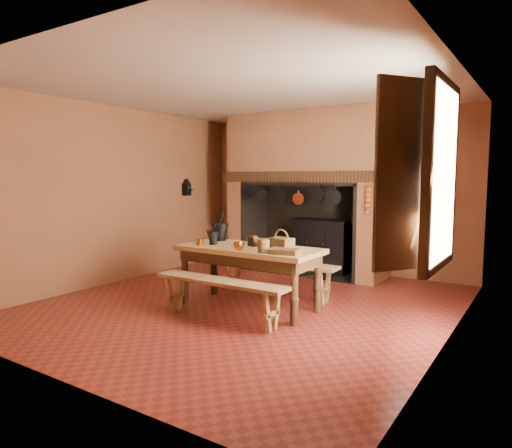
{
  "coord_description": "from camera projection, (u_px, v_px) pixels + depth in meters",
  "views": [
    {
      "loc": [
        3.34,
        -4.91,
        1.69
      ],
      "look_at": [
        -0.06,
        0.3,
        1.04
      ],
      "focal_mm": 32.0,
      "sensor_mm": 36.0,
      "label": 1
    }
  ],
  "objects": [
    {
      "name": "floor",
      "position": [
        247.0,
        304.0,
        6.08
      ],
      "size": [
        5.5,
        5.5,
        0.0
      ],
      "primitive_type": "plane",
      "color": "maroon",
      "rests_on": "ground"
    },
    {
      "name": "ceiling",
      "position": [
        247.0,
        89.0,
        5.79
      ],
      "size": [
        5.5,
        5.5,
        0.0
      ],
      "primitive_type": "plane",
      "rotation": [
        3.14,
        0.0,
        0.0
      ],
      "color": "silver",
      "rests_on": "back_wall"
    },
    {
      "name": "back_wall",
      "position": [
        333.0,
        193.0,
        8.22
      ],
      "size": [
        5.0,
        0.02,
        2.8
      ],
      "primitive_type": "cube",
      "color": "#965B3C",
      "rests_on": "floor"
    },
    {
      "name": "wall_left",
      "position": [
        118.0,
        195.0,
        7.29
      ],
      "size": [
        0.02,
        5.5,
        2.8
      ],
      "primitive_type": "cube",
      "color": "#965B3C",
      "rests_on": "floor"
    },
    {
      "name": "wall_right",
      "position": [
        453.0,
        206.0,
        4.57
      ],
      "size": [
        0.02,
        5.5,
        2.8
      ],
      "primitive_type": "cube",
      "color": "#965B3C",
      "rests_on": "floor"
    },
    {
      "name": "wall_front",
      "position": [
        54.0,
        213.0,
        3.64
      ],
      "size": [
        5.0,
        0.02,
        2.8
      ],
      "primitive_type": "cube",
      "color": "#965B3C",
      "rests_on": "floor"
    },
    {
      "name": "chimney_breast",
      "position": [
        307.0,
        170.0,
        7.98
      ],
      "size": [
        2.95,
        0.96,
        2.8
      ],
      "color": "#965B3C",
      "rests_on": "floor"
    },
    {
      "name": "iron_range",
      "position": [
        323.0,
        245.0,
        8.09
      ],
      "size": [
        1.12,
        0.55,
        1.6
      ],
      "color": "black",
      "rests_on": "floor"
    },
    {
      "name": "hearth_pans",
      "position": [
        268.0,
        263.0,
        8.49
      ],
      "size": [
        0.51,
        0.62,
        0.2
      ],
      "color": "orange",
      "rests_on": "floor"
    },
    {
      "name": "hanging_pans",
      "position": [
        291.0,
        196.0,
        7.63
      ],
      "size": [
        1.92,
        0.29,
        0.27
      ],
      "color": "black",
      "rests_on": "chimney_breast"
    },
    {
      "name": "onion_string",
      "position": [
        368.0,
        201.0,
        6.89
      ],
      "size": [
        0.12,
        0.1,
        0.46
      ],
      "primitive_type": null,
      "color": "#B64E21",
      "rests_on": "chimney_breast"
    },
    {
      "name": "herb_bunch",
      "position": [
        380.0,
        198.0,
        6.78
      ],
      "size": [
        0.2,
        0.2,
        0.35
      ],
      "primitive_type": "cone",
      "rotation": [
        3.14,
        0.0,
        0.0
      ],
      "color": "olive",
      "rests_on": "chimney_breast"
    },
    {
      "name": "window",
      "position": [
        429.0,
        175.0,
        4.29
      ],
      "size": [
        0.39,
        1.75,
        1.76
      ],
      "color": "white",
      "rests_on": "wall_right"
    },
    {
      "name": "wall_coffee_mill",
      "position": [
        187.0,
        186.0,
        8.53
      ],
      "size": [
        0.23,
        0.16,
        0.31
      ],
      "color": "black",
      "rests_on": "wall_left"
    },
    {
      "name": "work_table",
      "position": [
        249.0,
        257.0,
        5.82
      ],
      "size": [
        1.84,
        0.82,
        0.8
      ],
      "color": "#A2824A",
      "rests_on": "floor"
    },
    {
      "name": "bench_front",
      "position": [
        220.0,
        290.0,
        5.34
      ],
      "size": [
        1.74,
        0.31,
        0.49
      ],
      "color": "#A2824A",
      "rests_on": "floor"
    },
    {
      "name": "bench_back",
      "position": [
        276.0,
        270.0,
        6.42
      ],
      "size": [
        1.81,
        0.32,
        0.51
      ],
      "color": "#A2824A",
      "rests_on": "floor"
    },
    {
      "name": "mortar_large",
      "position": [
        220.0,
        231.0,
        6.36
      ],
      "size": [
        0.24,
        0.24,
        0.4
      ],
      "rotation": [
        0.0,
        0.0,
        -0.19
      ],
      "color": "black",
      "rests_on": "work_table"
    },
    {
      "name": "mortar_small",
      "position": [
        213.0,
        237.0,
        6.0
      ],
      "size": [
        0.18,
        0.18,
        0.3
      ],
      "rotation": [
        0.0,
        0.0,
        0.17
      ],
      "color": "black",
      "rests_on": "work_table"
    },
    {
      "name": "coffee_grinder",
      "position": [
        254.0,
        241.0,
        5.86
      ],
      "size": [
        0.17,
        0.14,
        0.18
      ],
      "rotation": [
        0.0,
        0.0,
        -0.23
      ],
      "color": "#392312",
      "rests_on": "work_table"
    },
    {
      "name": "brass_mug_a",
      "position": [
        200.0,
        242.0,
        5.88
      ],
      "size": [
        0.1,
        0.1,
        0.1
      ],
      "primitive_type": "cylinder",
      "rotation": [
        0.0,
        0.0,
        -0.17
      ],
      "color": "orange",
      "rests_on": "work_table"
    },
    {
      "name": "brass_mug_b",
      "position": [
        273.0,
        243.0,
        5.8
      ],
      "size": [
        0.09,
        0.09,
        0.09
      ],
      "primitive_type": "cylinder",
      "rotation": [
        0.0,
        0.0,
        -0.1
      ],
      "color": "orange",
      "rests_on": "work_table"
    },
    {
      "name": "mixing_bowl",
      "position": [
        265.0,
        243.0,
        5.89
      ],
      "size": [
        0.4,
        0.4,
        0.08
      ],
      "primitive_type": "imported",
      "rotation": [
        0.0,
        0.0,
        0.36
      ],
      "color": "#BAB68F",
      "rests_on": "work_table"
    },
    {
      "name": "stoneware_crock",
      "position": [
        263.0,
        246.0,
        5.35
      ],
      "size": [
        0.16,
        0.16,
        0.16
      ],
      "primitive_type": "cylinder",
      "rotation": [
        0.0,
        0.0,
        -0.28
      ],
      "color": "#543A1F",
      "rests_on": "work_table"
    },
    {
      "name": "glass_jar",
      "position": [
        266.0,
        245.0,
        5.49
      ],
      "size": [
        0.08,
        0.08,
        0.13
      ],
      "primitive_type": "cylinder",
      "rotation": [
        0.0,
        0.0,
        0.03
      ],
      "color": "beige",
      "rests_on": "work_table"
    },
    {
      "name": "wicker_basket",
      "position": [
        281.0,
        243.0,
        5.52
      ],
      "size": [
        0.3,
        0.24,
        0.26
      ],
      "rotation": [
        0.0,
        0.0,
        -0.17
      ],
      "color": "#452F14",
      "rests_on": "work_table"
    },
    {
      "name": "wooden_tray",
      "position": [
        284.0,
        251.0,
        5.28
      ],
      "size": [
        0.38,
        0.31,
        0.06
      ],
      "primitive_type": "cube",
      "rotation": [
        0.0,
        0.0,
        0.2
      ],
      "color": "#392312",
      "rests_on": "work_table"
    },
    {
      "name": "brass_cup",
      "position": [
        239.0,
        246.0,
        5.53
      ],
      "size": [
        0.16,
        0.16,
        0.1
      ],
      "primitive_type": "imported",
      "rotation": [
        0.0,
        0.0,
        0.32
      ],
      "color": "orange",
      "rests_on": "work_table"
    }
  ]
}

